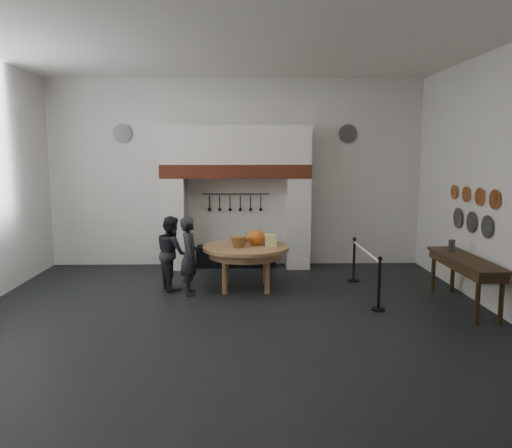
{
  "coord_description": "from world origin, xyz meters",
  "views": [
    {
      "loc": [
        0.19,
        -8.16,
        2.73
      ],
      "look_at": [
        0.42,
        1.54,
        1.35
      ],
      "focal_mm": 35.0,
      "sensor_mm": 36.0,
      "label": 1
    }
  ],
  "objects_px": {
    "barrier_post_near": "(379,285)",
    "barrier_post_far": "(354,261)",
    "iron_range": "(236,256)",
    "side_table": "(465,259)",
    "visitor_far": "(172,253)",
    "visitor_near": "(190,256)",
    "work_table": "(246,248)"
  },
  "relations": [
    {
      "from": "work_table",
      "to": "visitor_far",
      "type": "bearing_deg",
      "value": -179.92
    },
    {
      "from": "side_table",
      "to": "barrier_post_far",
      "type": "relative_size",
      "value": 2.44
    },
    {
      "from": "visitor_near",
      "to": "side_table",
      "type": "xyz_separation_m",
      "value": [
        4.97,
        -0.96,
        0.11
      ]
    },
    {
      "from": "visitor_far",
      "to": "barrier_post_far",
      "type": "xyz_separation_m",
      "value": [
        3.81,
        0.51,
        -0.29
      ]
    },
    {
      "from": "visitor_far",
      "to": "barrier_post_near",
      "type": "distance_m",
      "value": 4.11
    },
    {
      "from": "visitor_far",
      "to": "barrier_post_near",
      "type": "height_order",
      "value": "visitor_far"
    },
    {
      "from": "work_table",
      "to": "barrier_post_far",
      "type": "bearing_deg",
      "value": 12.25
    },
    {
      "from": "barrier_post_near",
      "to": "barrier_post_far",
      "type": "height_order",
      "value": "same"
    },
    {
      "from": "side_table",
      "to": "barrier_post_near",
      "type": "bearing_deg",
      "value": -175.1
    },
    {
      "from": "side_table",
      "to": "visitor_far",
      "type": "bearing_deg",
      "value": 165.77
    },
    {
      "from": "visitor_near",
      "to": "work_table",
      "type": "bearing_deg",
      "value": -77.34
    },
    {
      "from": "visitor_near",
      "to": "barrier_post_far",
      "type": "height_order",
      "value": "visitor_near"
    },
    {
      "from": "visitor_near",
      "to": "iron_range",
      "type": "bearing_deg",
      "value": -27.58
    },
    {
      "from": "iron_range",
      "to": "side_table",
      "type": "height_order",
      "value": "side_table"
    },
    {
      "from": "iron_range",
      "to": "barrier_post_near",
      "type": "distance_m",
      "value": 4.31
    },
    {
      "from": "side_table",
      "to": "barrier_post_near",
      "type": "distance_m",
      "value": 1.62
    },
    {
      "from": "visitor_far",
      "to": "barrier_post_far",
      "type": "distance_m",
      "value": 3.86
    },
    {
      "from": "work_table",
      "to": "visitor_far",
      "type": "height_order",
      "value": "visitor_far"
    },
    {
      "from": "work_table",
      "to": "side_table",
      "type": "distance_m",
      "value": 4.11
    },
    {
      "from": "side_table",
      "to": "iron_range",
      "type": "bearing_deg",
      "value": 140.83
    },
    {
      "from": "visitor_far",
      "to": "iron_range",
      "type": "bearing_deg",
      "value": -57.05
    },
    {
      "from": "iron_range",
      "to": "work_table",
      "type": "xyz_separation_m",
      "value": [
        0.22,
        -1.98,
        0.59
      ]
    },
    {
      "from": "visitor_near",
      "to": "side_table",
      "type": "bearing_deg",
      "value": -108.47
    },
    {
      "from": "barrier_post_far",
      "to": "barrier_post_near",
      "type": "bearing_deg",
      "value": -90.0
    },
    {
      "from": "work_table",
      "to": "side_table",
      "type": "xyz_separation_m",
      "value": [
        3.88,
        -1.36,
        0.03
      ]
    },
    {
      "from": "visitor_near",
      "to": "barrier_post_far",
      "type": "xyz_separation_m",
      "value": [
        3.41,
        0.91,
        -0.31
      ]
    },
    {
      "from": "side_table",
      "to": "barrier_post_near",
      "type": "xyz_separation_m",
      "value": [
        -1.56,
        -0.13,
        -0.42
      ]
    },
    {
      "from": "side_table",
      "to": "barrier_post_far",
      "type": "height_order",
      "value": "same"
    },
    {
      "from": "visitor_far",
      "to": "barrier_post_near",
      "type": "xyz_separation_m",
      "value": [
        3.81,
        -1.49,
        -0.29
      ]
    },
    {
      "from": "iron_range",
      "to": "barrier_post_far",
      "type": "xyz_separation_m",
      "value": [
        2.54,
        -1.47,
        0.2
      ]
    },
    {
      "from": "work_table",
      "to": "visitor_near",
      "type": "xyz_separation_m",
      "value": [
        -1.09,
        -0.4,
        -0.08
      ]
    },
    {
      "from": "work_table",
      "to": "side_table",
      "type": "relative_size",
      "value": 0.79
    }
  ]
}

